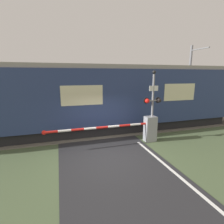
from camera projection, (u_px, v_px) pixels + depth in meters
ground_plane at (109, 155)px, 7.72m from camera, size 80.00×80.00×0.00m
track_bed at (93, 131)px, 11.08m from camera, size 36.00×3.20×0.13m
train at (79, 99)px, 10.41m from camera, size 21.67×2.85×4.06m
crossing_barrier at (143, 129)px, 9.16m from camera, size 5.67×0.44×1.35m
signal_post at (153, 102)px, 9.08m from camera, size 0.98×0.26×3.71m
catenary_pole at (189, 80)px, 14.74m from camera, size 0.20×1.90×5.85m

